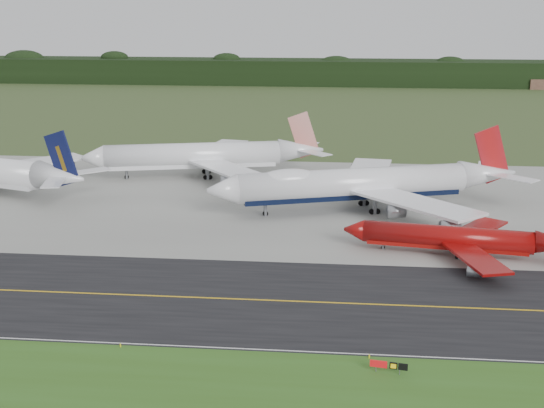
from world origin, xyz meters
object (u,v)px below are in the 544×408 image
Objects in this scene: jet_star_tail at (206,156)px; jet_red_737 at (460,239)px; jet_ba_747 at (363,183)px; taxiway_sign at (389,365)px.

jet_red_737 is at bearing -45.22° from jet_star_tail.
jet_ba_747 is at bearing -35.63° from jet_star_tail.
jet_ba_747 is 68.81m from taxiway_sign.
jet_ba_747 is 14.86× the size of taxiway_sign.
taxiway_sign is at bearing -88.46° from jet_ba_747.
jet_ba_747 is 30.60m from jet_red_737.
jet_star_tail is at bearing 144.37° from jet_ba_747.
jet_star_tail is (-52.12, 52.52, 2.18)m from jet_red_737.
jet_ba_747 reaches higher than jet_red_737.
taxiway_sign is (1.85, -68.64, -4.52)m from jet_ba_747.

